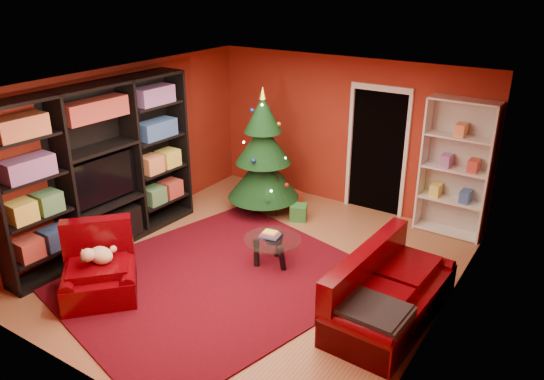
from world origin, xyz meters
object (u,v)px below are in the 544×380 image
Objects in this scene: gift_box_green at (298,212)px; gift_box_red at (294,198)px; acrylic_chair at (264,197)px; gift_box_teal at (272,196)px; coffee_table at (272,251)px; armchair at (99,271)px; dog at (101,255)px; sofa at (392,287)px; media_unit at (100,170)px; christmas_tree at (263,153)px; rug at (213,280)px; white_bookshelf at (455,169)px.

gift_box_green reaches higher than gift_box_red.
acrylic_chair is at bearing -154.05° from gift_box_green.
gift_box_teal is 2.19m from coffee_table.
gift_box_teal is 0.29× the size of armchair.
sofa reaches higher than dog.
sofa is (3.29, 1.51, -0.14)m from dog.
media_unit is 4.13× the size of acrylic_chair.
gift_box_green is 1.55m from coffee_table.
gift_box_red is 0.24× the size of armchair.
gift_box_green is (0.70, 0.01, -0.93)m from christmas_tree.
dog is 0.49× the size of coffee_table.
sofa reaches higher than coffee_table.
dog reaches higher than coffee_table.
rug is at bearing -82.12° from gift_box_red.
christmas_tree is 2.82× the size of acrylic_chair.
gift_box_green is at bearing 27.03° from armchair.
gift_box_green is at bearing 89.62° from rug.
rug is at bearing -83.22° from acrylic_chair.
white_bookshelf reaches higher than sofa.
gift_box_green is 0.64m from acrylic_chair.
rug is 1.90× the size of sofa.
armchair is at bearing -93.57° from gift_box_teal.
acrylic_chair is at bearing -70.21° from gift_box_teal.
white_bookshelf is (2.65, 0.38, 0.96)m from gift_box_red.
white_bookshelf is 2.75m from sofa.
acrylic_chair is (-2.84, 1.51, -0.04)m from sofa.
media_unit is 4.41m from sofa.
white_bookshelf is 2.70× the size of coffee_table.
gift_box_teal is at bearing 102.26° from acrylic_chair.
coffee_table is (1.42, 1.79, -0.35)m from dog.
armchair is 2.35m from coffee_table.
media_unit is 11.23× the size of gift_box_teal.
media_unit is 2.67m from christmas_tree.
gift_box_red is 2.84m from white_bookshelf.
white_bookshelf reaches higher than acrylic_chair.
gift_box_green is 2.59m from white_bookshelf.
media_unit is at bearing -160.37° from coffee_table.
acrylic_chair is (0.45, 3.03, -0.18)m from dog.
rug is 2.73m from gift_box_teal.
gift_box_teal is at bearing 97.34° from christmas_tree.
gift_box_red is 0.83m from acrylic_chair.
sofa is at bearing 12.35° from rug.
rug is 1.50m from dog.
armchair is at bearing -106.28° from gift_box_green.
christmas_tree is at bearing -82.66° from gift_box_teal.
gift_box_teal is at bearing 122.89° from coffee_table.
gift_box_teal is 0.83m from gift_box_green.
white_bookshelf reaches higher than rug.
coffee_table is (1.19, -1.84, 0.07)m from gift_box_teal.
gift_box_green is 3.45m from dog.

